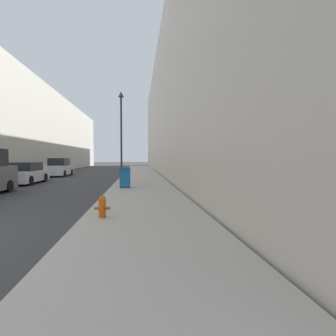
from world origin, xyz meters
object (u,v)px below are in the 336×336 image
(lamppost, at_px, (121,129))
(fire_hydrant, at_px, (102,206))
(parked_sedan_near, at_px, (26,174))
(trash_bin, at_px, (125,177))
(parked_sedan_far, at_px, (59,168))

(lamppost, bearing_deg, fire_hydrant, -89.15)
(lamppost, xyz_separation_m, parked_sedan_near, (-6.68, 1.03, -3.09))
(parked_sedan_near, bearing_deg, trash_bin, -31.81)
(fire_hydrant, distance_m, parked_sedan_far, 20.35)
(trash_bin, relative_size, lamppost, 0.18)
(fire_hydrant, bearing_deg, lamppost, 90.85)
(fire_hydrant, height_order, parked_sedan_near, parked_sedan_near)
(trash_bin, bearing_deg, parked_sedan_near, 148.19)
(lamppost, height_order, parked_sedan_far, lamppost)
(trash_bin, bearing_deg, lamppost, 97.01)
(parked_sedan_near, distance_m, parked_sedan_far, 7.39)
(lamppost, bearing_deg, parked_sedan_near, 171.26)
(trash_bin, bearing_deg, parked_sedan_far, 120.67)
(trash_bin, distance_m, lamppost, 4.58)
(lamppost, bearing_deg, trash_bin, -82.99)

